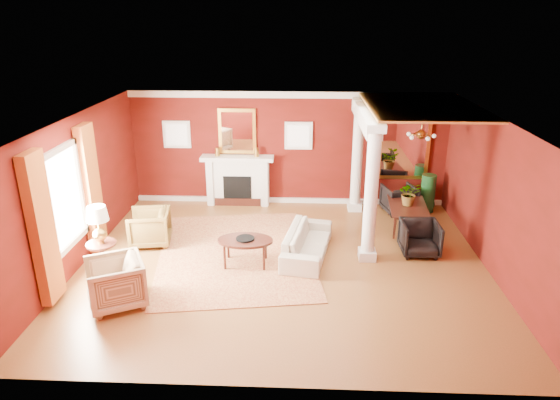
{
  "coord_description": "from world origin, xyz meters",
  "views": [
    {
      "loc": [
        0.35,
        -8.86,
        4.72
      ],
      "look_at": [
        -0.09,
        0.58,
        1.15
      ],
      "focal_mm": 32.0,
      "sensor_mm": 36.0,
      "label": 1
    }
  ],
  "objects_px": {
    "armchair_stripe": "(115,281)",
    "side_table": "(99,230)",
    "coffee_table": "(245,241)",
    "dining_table": "(409,210)",
    "sofa": "(307,238)",
    "armchair_leopard": "(149,226)"
  },
  "relations": [
    {
      "from": "sofa",
      "to": "armchair_leopard",
      "type": "relative_size",
      "value": 2.33
    },
    {
      "from": "armchair_leopard",
      "to": "armchair_stripe",
      "type": "bearing_deg",
      "value": -6.03
    },
    {
      "from": "sofa",
      "to": "side_table",
      "type": "distance_m",
      "value": 4.04
    },
    {
      "from": "coffee_table",
      "to": "side_table",
      "type": "distance_m",
      "value": 2.75
    },
    {
      "from": "coffee_table",
      "to": "dining_table",
      "type": "height_order",
      "value": "dining_table"
    },
    {
      "from": "armchair_leopard",
      "to": "coffee_table",
      "type": "height_order",
      "value": "armchair_leopard"
    },
    {
      "from": "dining_table",
      "to": "armchair_stripe",
      "type": "bearing_deg",
      "value": 126.71
    },
    {
      "from": "side_table",
      "to": "sofa",
      "type": "bearing_deg",
      "value": 13.71
    },
    {
      "from": "sofa",
      "to": "armchair_stripe",
      "type": "height_order",
      "value": "armchair_stripe"
    },
    {
      "from": "sofa",
      "to": "armchair_leopard",
      "type": "bearing_deg",
      "value": 93.48
    },
    {
      "from": "armchair_stripe",
      "to": "side_table",
      "type": "xyz_separation_m",
      "value": [
        -0.63,
        1.06,
        0.45
      ]
    },
    {
      "from": "coffee_table",
      "to": "dining_table",
      "type": "relative_size",
      "value": 0.72
    },
    {
      "from": "sofa",
      "to": "armchair_leopard",
      "type": "xyz_separation_m",
      "value": [
        -3.39,
        0.39,
        0.04
      ]
    },
    {
      "from": "armchair_leopard",
      "to": "armchair_stripe",
      "type": "relative_size",
      "value": 0.92
    },
    {
      "from": "armchair_stripe",
      "to": "armchair_leopard",
      "type": "bearing_deg",
      "value": 156.38
    },
    {
      "from": "sofa",
      "to": "armchair_leopard",
      "type": "distance_m",
      "value": 3.41
    },
    {
      "from": "dining_table",
      "to": "coffee_table",
      "type": "bearing_deg",
      "value": 123.62
    },
    {
      "from": "side_table",
      "to": "dining_table",
      "type": "height_order",
      "value": "side_table"
    },
    {
      "from": "side_table",
      "to": "dining_table",
      "type": "distance_m",
      "value": 6.75
    },
    {
      "from": "sofa",
      "to": "dining_table",
      "type": "xyz_separation_m",
      "value": [
        2.36,
        1.55,
        0.04
      ]
    },
    {
      "from": "armchair_stripe",
      "to": "coffee_table",
      "type": "distance_m",
      "value": 2.56
    },
    {
      "from": "dining_table",
      "to": "side_table",
      "type": "bearing_deg",
      "value": 116.18
    }
  ]
}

